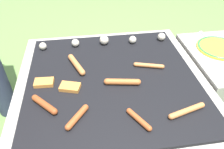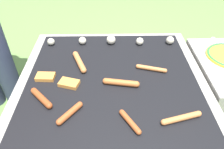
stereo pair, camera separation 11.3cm
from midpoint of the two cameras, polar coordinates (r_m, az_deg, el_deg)
ground_plane at (r=1.45m, az=2.29°, el=-13.83°), size 14.00×14.00×0.00m
grill at (r=1.29m, az=2.53°, el=-8.21°), size 0.99×0.99×0.43m
side_ledge at (r=1.57m, az=28.71°, el=-3.69°), size 0.38×0.55×0.43m
sausage_front_center at (r=0.96m, az=-7.62°, el=-10.11°), size 0.10×0.12×0.03m
sausage_back_right at (r=1.21m, az=12.88°, el=1.44°), size 0.16×0.06×0.02m
sausage_front_left at (r=1.23m, az=-5.96°, el=3.22°), size 0.09×0.19×0.03m
sausage_mid_right at (r=0.93m, az=8.25°, el=-12.26°), size 0.08×0.13×0.02m
sausage_front_right at (r=1.00m, az=20.88°, el=-10.72°), size 0.18×0.07×0.03m
sausage_back_left at (r=1.09m, az=5.32°, el=-2.25°), size 0.18×0.06×0.03m
sausage_back_center at (r=1.04m, az=-15.08°, el=-6.07°), size 0.12×0.13×0.03m
bread_slice_right at (r=1.10m, az=-8.31°, el=-2.41°), size 0.11×0.09×0.02m
bread_slice_left at (r=1.17m, az=-14.35°, el=-0.54°), size 0.10×0.07×0.02m
mushroom_row at (r=1.40m, az=2.88°, el=8.77°), size 0.80×0.07×0.06m
fork_utensil at (r=1.59m, az=27.77°, el=7.15°), size 0.03×0.17×0.01m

